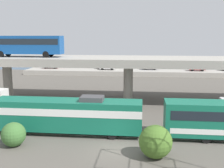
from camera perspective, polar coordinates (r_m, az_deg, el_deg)
name	(u,v)px	position (r m, az deg, el deg)	size (l,w,h in m)	color
ground_plane	(116,150)	(26.46, 0.85, -13.40)	(260.00, 260.00, 0.00)	#565149
rail_strip_near	(119,137)	(29.48, 1.48, -10.80)	(110.00, 0.12, 0.12)	#59544C
rail_strip_far	(120,132)	(30.81, 1.71, -9.88)	(110.00, 0.12, 0.12)	#59544C
train_locomotive	(60,113)	(30.68, -10.61, -5.95)	(17.14, 3.04, 4.18)	#14664C
highway_overpass	(128,62)	(44.48, 3.37, 4.42)	(96.00, 10.08, 7.11)	#9E998E
transit_bus_on_overpass	(26,44)	(47.58, -17.23, 7.81)	(12.00, 2.68, 3.40)	#14478C
pier_parking_lot	(135,71)	(79.86, 4.68, 2.65)	(60.50, 13.81, 1.29)	#9E998E
parked_car_0	(105,66)	(79.80, -1.54, 3.70)	(4.41, 1.92, 1.50)	#9E998C
parked_car_1	(199,67)	(82.06, 17.32, 3.43)	(4.32, 1.88, 1.50)	navy
parked_car_2	(149,67)	(78.34, 7.68, 3.50)	(4.20, 1.85, 1.50)	navy
parked_car_3	(107,67)	(77.10, -0.98, 3.49)	(4.24, 1.86, 1.50)	silver
parked_car_4	(197,68)	(78.01, 16.96, 3.15)	(4.22, 1.92, 1.50)	maroon
parked_car_5	(51,66)	(82.53, -12.45, 3.68)	(4.36, 1.86, 1.50)	maroon
harbor_water	(137,65)	(102.78, 5.08, 3.85)	(140.00, 36.00, 0.01)	navy
shrub_left	(13,134)	(28.55, -19.53, -9.71)	(2.34, 2.34, 2.34)	#3C6A31
shrub_right	(156,142)	(24.71, 8.90, -11.60)	(2.90, 2.90, 2.90)	#446A26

